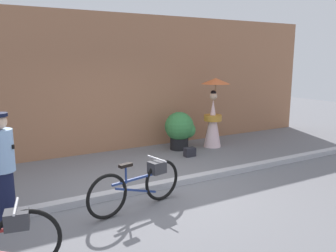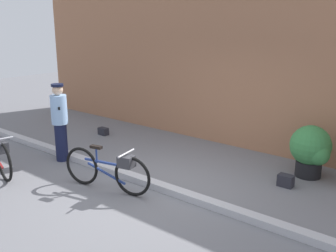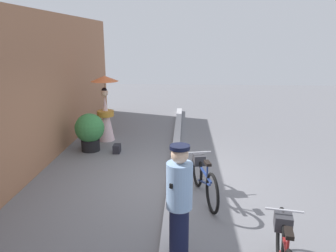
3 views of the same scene
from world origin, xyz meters
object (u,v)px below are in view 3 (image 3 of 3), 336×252
at_px(bicycle_far_side, 203,176).
at_px(person_officer, 179,202).
at_px(person_with_parasol, 105,109).
at_px(bicycle_near_officer, 284,251).
at_px(potted_plant_by_door, 91,130).
at_px(backpack_spare, 117,148).

bearing_deg(bicycle_far_side, person_officer, 167.92).
distance_m(bicycle_far_side, person_with_parasol, 4.42).
height_order(bicycle_near_officer, bicycle_far_side, bicycle_near_officer).
relative_size(person_officer, potted_plant_by_door, 1.64).
xyz_separation_m(bicycle_near_officer, backpack_spare, (4.62, 3.02, -0.31)).
distance_m(person_with_parasol, backpack_spare, 1.48).
distance_m(bicycle_near_officer, potted_plant_by_door, 6.08).
distance_m(bicycle_far_side, backpack_spare, 3.21).
relative_size(bicycle_far_side, person_officer, 1.06).
distance_m(bicycle_near_officer, backpack_spare, 5.53).
xyz_separation_m(bicycle_far_side, person_officer, (-1.96, 0.42, 0.48)).
height_order(bicycle_far_side, person_with_parasol, person_with_parasol).
relative_size(bicycle_near_officer, person_with_parasol, 0.89).
height_order(bicycle_near_officer, potted_plant_by_door, potted_plant_by_door).
xyz_separation_m(bicycle_far_side, backpack_spare, (2.36, 2.15, -0.29)).
relative_size(person_with_parasol, backpack_spare, 6.86).
distance_m(person_officer, person_with_parasol, 5.88).
bearing_deg(bicycle_far_side, potted_plant_by_door, 48.71).
height_order(bicycle_near_officer, person_with_parasol, person_with_parasol).
height_order(bicycle_far_side, potted_plant_by_door, potted_plant_by_door).
bearing_deg(person_with_parasol, bicycle_near_officer, -148.16).
height_order(bicycle_near_officer, person_officer, person_officer).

